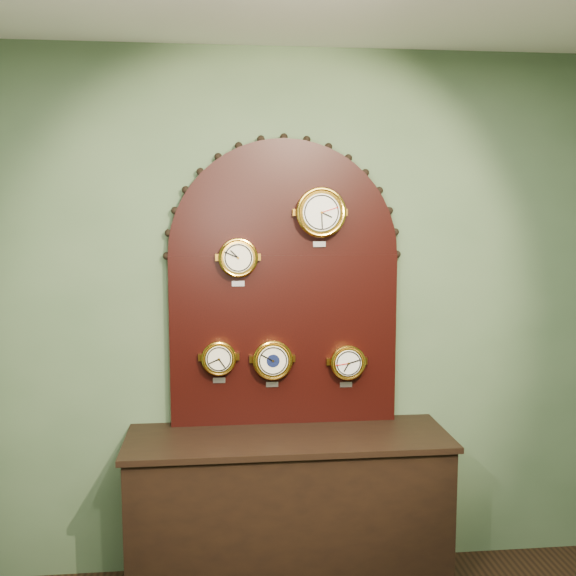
{
  "coord_description": "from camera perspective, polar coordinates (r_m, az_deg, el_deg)",
  "views": [
    {
      "loc": [
        -0.35,
        -1.02,
        1.97
      ],
      "look_at": [
        0.0,
        2.25,
        1.58
      ],
      "focal_mm": 41.64,
      "sensor_mm": 36.0,
      "label": 1
    }
  ],
  "objects": [
    {
      "name": "barometer",
      "position": [
        3.5,
        -1.33,
        -6.12
      ],
      "size": [
        0.21,
        0.08,
        0.26
      ],
      "color": "gold",
      "rests_on": "display_board"
    },
    {
      "name": "hygrometer",
      "position": [
        3.49,
        -5.92,
        -5.94
      ],
      "size": [
        0.18,
        0.08,
        0.23
      ],
      "color": "gold",
      "rests_on": "display_board"
    },
    {
      "name": "shop_counter",
      "position": [
        3.63,
        0.04,
        -18.9
      ],
      "size": [
        1.6,
        0.5,
        0.8
      ],
      "primitive_type": "cube",
      "color": "black",
      "rests_on": "ground_plane"
    },
    {
      "name": "wall_back",
      "position": [
        3.58,
        -0.42,
        -2.39
      ],
      "size": [
        4.0,
        0.0,
        4.0
      ],
      "primitive_type": "plane",
      "rotation": [
        1.57,
        0.0,
        0.0
      ],
      "color": "#4D6746",
      "rests_on": "ground"
    },
    {
      "name": "display_board",
      "position": [
        3.5,
        -0.34,
        1.13
      ],
      "size": [
        1.26,
        0.06,
        1.53
      ],
      "color": "black",
      "rests_on": "shop_counter"
    },
    {
      "name": "arabic_clock",
      "position": [
        3.44,
        2.8,
        6.47
      ],
      "size": [
        0.26,
        0.08,
        0.31
      ],
      "color": "gold",
      "rests_on": "display_board"
    },
    {
      "name": "tide_clock",
      "position": [
        3.56,
        5.09,
        -6.31
      ],
      "size": [
        0.19,
        0.08,
        0.24
      ],
      "color": "gold",
      "rests_on": "display_board"
    },
    {
      "name": "roman_clock",
      "position": [
        3.41,
        -4.28,
        2.62
      ],
      "size": [
        0.2,
        0.08,
        0.25
      ],
      "color": "gold",
      "rests_on": "display_board"
    }
  ]
}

